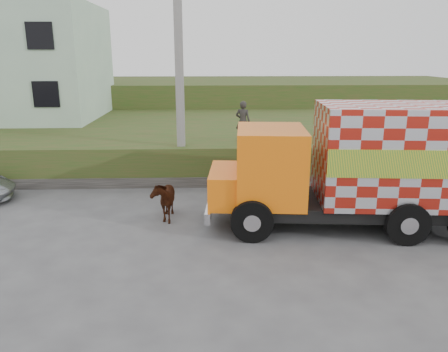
{
  "coord_description": "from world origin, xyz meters",
  "views": [
    {
      "loc": [
        0.02,
        -11.92,
        4.9
      ],
      "look_at": [
        0.51,
        0.94,
        1.3
      ],
      "focal_mm": 35.0,
      "sensor_mm": 36.0,
      "label": 1
    }
  ],
  "objects_px": {
    "cargo_truck": "(366,166)",
    "pedestrian": "(243,121)",
    "cow": "(163,198)",
    "utility_pole": "(180,77)"
  },
  "relations": [
    {
      "from": "cargo_truck",
      "to": "pedestrian",
      "type": "xyz_separation_m",
      "value": [
        -3.09,
        5.44,
        0.47
      ]
    },
    {
      "from": "utility_pole",
      "to": "cargo_truck",
      "type": "distance_m",
      "value": 7.56
    },
    {
      "from": "cargo_truck",
      "to": "pedestrian",
      "type": "height_order",
      "value": "cargo_truck"
    },
    {
      "from": "utility_pole",
      "to": "pedestrian",
      "type": "relative_size",
      "value": 4.93
    },
    {
      "from": "cow",
      "to": "pedestrian",
      "type": "relative_size",
      "value": 0.93
    },
    {
      "from": "utility_pole",
      "to": "cargo_truck",
      "type": "xyz_separation_m",
      "value": [
        5.51,
        -4.66,
        -2.23
      ]
    },
    {
      "from": "cow",
      "to": "pedestrian",
      "type": "height_order",
      "value": "pedestrian"
    },
    {
      "from": "cargo_truck",
      "to": "cow",
      "type": "xyz_separation_m",
      "value": [
        -5.87,
        0.88,
        -1.2
      ]
    },
    {
      "from": "cow",
      "to": "pedestrian",
      "type": "distance_m",
      "value": 5.6
    },
    {
      "from": "cargo_truck",
      "to": "cow",
      "type": "relative_size",
      "value": 5.44
    }
  ]
}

